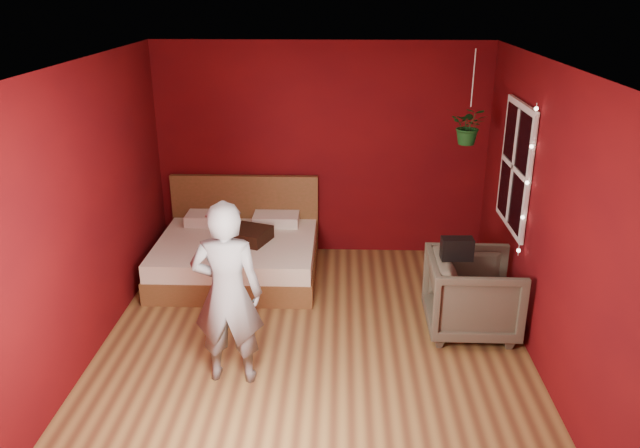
% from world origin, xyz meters
% --- Properties ---
extents(floor, '(4.50, 4.50, 0.00)m').
position_xyz_m(floor, '(0.00, 0.00, 0.00)').
color(floor, olive).
rests_on(floor, ground).
extents(room_walls, '(4.04, 4.54, 2.62)m').
position_xyz_m(room_walls, '(0.00, 0.00, 1.68)').
color(room_walls, '#640A0D').
rests_on(room_walls, ground).
extents(window, '(0.05, 0.97, 1.27)m').
position_xyz_m(window, '(1.97, 0.90, 1.50)').
color(window, white).
rests_on(window, room_walls).
extents(fairy_lights, '(0.04, 0.04, 1.45)m').
position_xyz_m(fairy_lights, '(1.94, 0.38, 1.50)').
color(fairy_lights, silver).
rests_on(fairy_lights, room_walls).
extents(bed, '(1.82, 1.55, 1.00)m').
position_xyz_m(bed, '(-0.95, 1.51, 0.26)').
color(bed, brown).
rests_on(bed, ground).
extents(person, '(0.60, 0.40, 1.62)m').
position_xyz_m(person, '(-0.68, -0.57, 0.81)').
color(person, gray).
rests_on(person, ground).
extents(armchair, '(0.87, 0.84, 0.78)m').
position_xyz_m(armchair, '(1.53, 0.30, 0.39)').
color(armchair, '#5C5848').
rests_on(armchair, ground).
extents(handbag, '(0.30, 0.16, 0.21)m').
position_xyz_m(handbag, '(1.33, 0.25, 0.89)').
color(handbag, black).
rests_on(handbag, armchair).
extents(throw_pillow, '(0.54, 0.54, 0.15)m').
position_xyz_m(throw_pillow, '(-0.79, 1.40, 0.53)').
color(throw_pillow, black).
rests_on(throw_pillow, bed).
extents(hanging_plant, '(0.42, 0.39, 0.96)m').
position_xyz_m(hanging_plant, '(1.55, 1.25, 1.83)').
color(hanging_plant, silver).
rests_on(hanging_plant, room_walls).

